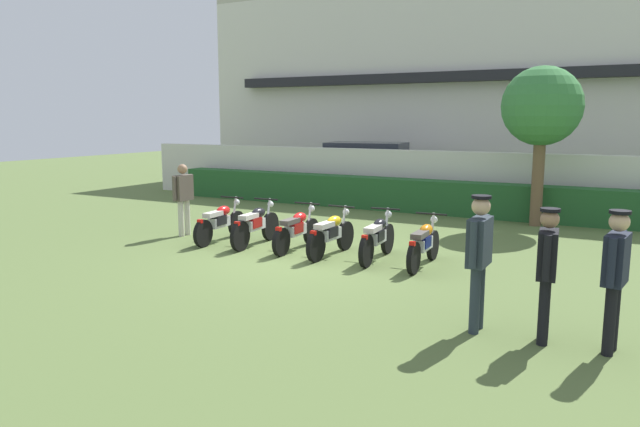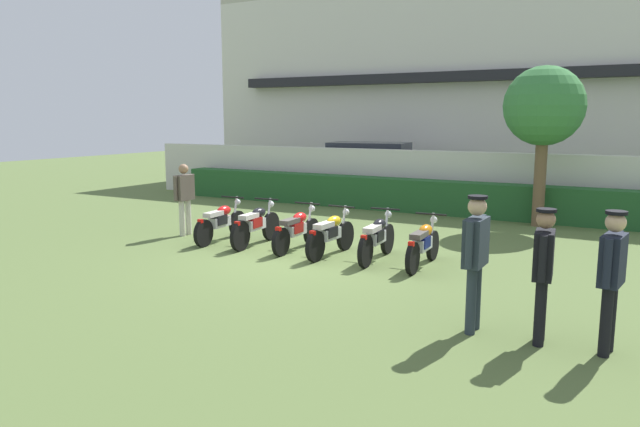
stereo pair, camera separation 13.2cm
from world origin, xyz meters
TOP-DOWN VIEW (x-y plane):
  - ground at (0.00, 0.00)m, footprint 60.00×60.00m
  - building at (0.00, 14.60)m, footprint 21.90×6.50m
  - compound_wall at (0.00, 7.43)m, footprint 20.80×0.30m
  - hedge_row at (0.00, 6.73)m, footprint 16.64×0.70m
  - parked_car at (-2.66, 9.51)m, footprint 4.70×2.56m
  - tree_near_inspector at (3.50, 6.06)m, footprint 1.98×1.98m
  - motorcycle_in_row_0 at (-2.37, 0.58)m, footprint 0.60×1.92m
  - motorcycle_in_row_1 at (-1.44, 0.61)m, footprint 0.60×1.89m
  - motorcycle_in_row_2 at (-0.43, 0.65)m, footprint 0.60×1.85m
  - motorcycle_in_row_3 at (0.44, 0.53)m, footprint 0.60×1.82m
  - motorcycle_in_row_4 at (1.41, 0.63)m, footprint 0.60×1.87m
  - motorcycle_in_row_5 at (2.36, 0.57)m, footprint 0.60×1.81m
  - inspector_person at (-3.55, 0.73)m, footprint 0.23×0.68m
  - officer_0 at (4.06, -2.32)m, footprint 0.25×0.70m
  - officer_1 at (4.88, -2.32)m, footprint 0.27×0.66m
  - officer_2 at (5.62, -2.29)m, footprint 0.28×0.67m

SIDE VIEW (x-z plane):
  - ground at x=0.00m, z-range 0.00..0.00m
  - motorcycle_in_row_2 at x=-0.43m, z-range -0.03..0.91m
  - motorcycle_in_row_5 at x=2.36m, z-range -0.03..0.92m
  - motorcycle_in_row_0 at x=-2.37m, z-range -0.03..0.93m
  - motorcycle_in_row_3 at x=0.44m, z-range -0.03..0.93m
  - motorcycle_in_row_4 at x=1.41m, z-range -0.03..0.94m
  - motorcycle_in_row_1 at x=-1.44m, z-range -0.03..0.95m
  - hedge_row at x=0.00m, z-range 0.00..0.96m
  - compound_wall at x=0.00m, z-range 0.00..1.77m
  - parked_car at x=-2.66m, z-range -0.01..1.88m
  - officer_1 at x=4.88m, z-range 0.15..1.82m
  - inspector_person at x=-3.55m, z-range 0.16..1.84m
  - officer_2 at x=5.62m, z-range 0.16..1.86m
  - officer_0 at x=4.06m, z-range 0.18..1.95m
  - tree_near_inspector at x=3.50m, z-range 0.97..5.00m
  - building at x=0.00m, z-range 0.00..7.92m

